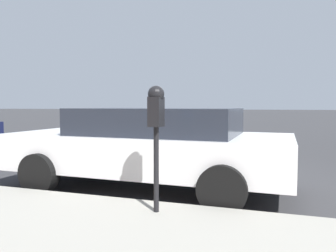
{
  "coord_description": "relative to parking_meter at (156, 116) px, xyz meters",
  "views": [
    {
      "loc": [
        -6.11,
        -1.63,
        1.37
      ],
      "look_at": [
        -2.18,
        -0.34,
        1.12
      ],
      "focal_mm": 35.0,
      "sensor_mm": 36.0,
      "label": 1
    }
  ],
  "objects": [
    {
      "name": "ground_plane",
      "position": [
        2.6,
        0.33,
        -1.26
      ],
      "size": [
        220.0,
        220.0,
        0.0
      ],
      "primitive_type": "plane",
      "color": "#333335"
    },
    {
      "name": "parking_meter",
      "position": [
        0.0,
        0.0,
        0.0
      ],
      "size": [
        0.21,
        0.19,
        1.46
      ],
      "color": "black",
      "rests_on": "sidewalk"
    },
    {
      "name": "car_white",
      "position": [
        1.51,
        0.68,
        -0.53
      ],
      "size": [
        2.15,
        4.64,
        1.33
      ],
      "rotation": [
        0.0,
        0.0,
        -0.02
      ],
      "color": "silver",
      "rests_on": "ground_plane"
    }
  ]
}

